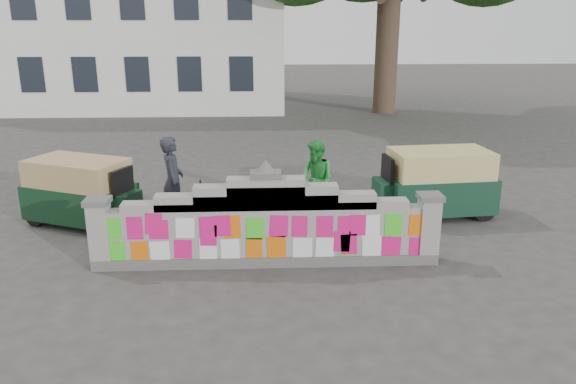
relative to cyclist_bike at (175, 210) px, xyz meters
name	(u,v)px	position (x,y,z in m)	size (l,w,h in m)	color
ground	(267,264)	(1.92, -1.61, -0.55)	(100.00, 100.00, 0.00)	#383533
parapet_wall	(266,226)	(1.92, -1.62, 0.20)	(6.48, 0.44, 2.01)	#4C4C49
building	(132,28)	(-5.08, 20.37, 3.46)	(16.00, 10.00, 8.90)	silver
cyclist_bike	(175,210)	(0.00, 0.00, 0.00)	(0.73, 2.10, 1.11)	black
cyclist_rider	(174,192)	(0.00, 0.00, 0.38)	(0.68, 0.45, 1.87)	#22232B
pedestrian	(316,180)	(3.09, 0.98, 0.34)	(0.87, 0.68, 1.79)	green
rickshaw_left	(82,191)	(-2.14, 0.76, 0.21)	(2.73, 2.05, 1.47)	#10321A
rickshaw_right	(436,182)	(5.86, 0.98, 0.25)	(2.86, 1.53, 1.55)	#113322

